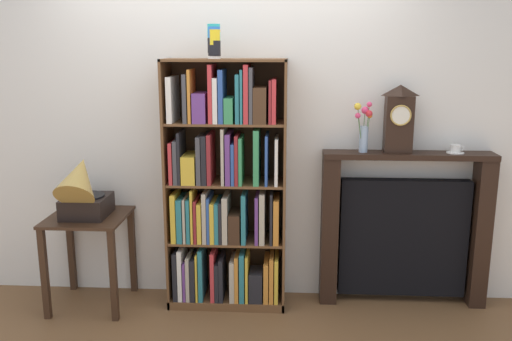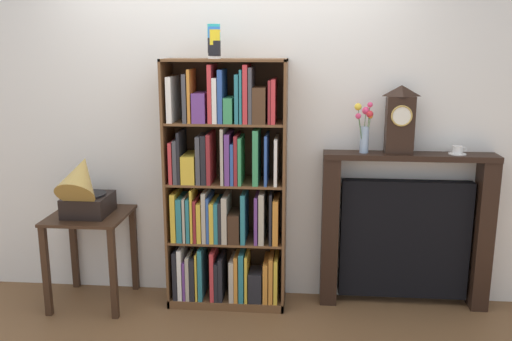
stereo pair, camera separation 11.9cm
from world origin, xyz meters
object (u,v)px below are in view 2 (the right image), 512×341
fireplace_mantel (405,232)px  flower_vase (365,128)px  mantel_clock (400,120)px  cup_stack (214,41)px  teacup_with_saucer (458,151)px  bookshelf (225,196)px  side_table_left (91,235)px  gramophone (83,187)px

fireplace_mantel → flower_vase: flower_vase is taller
fireplace_mantel → mantel_clock: (-0.09, -0.02, 0.82)m
cup_stack → teacup_with_saucer: 1.85m
mantel_clock → flower_vase: 0.25m
fireplace_mantel → mantel_clock: size_ratio=2.54×
bookshelf → side_table_left: size_ratio=2.61×
cup_stack → mantel_clock: (1.28, 0.10, -0.53)m
gramophone → mantel_clock: mantel_clock is taller
side_table_left → mantel_clock: bearing=4.3°
gramophone → flower_vase: size_ratio=1.44×
cup_stack → fireplace_mantel: cup_stack is taller
flower_vase → teacup_with_saucer: size_ratio=2.90×
bookshelf → mantel_clock: (1.23, 0.08, 0.56)m
cup_stack → gramophone: cup_stack is taller
bookshelf → side_table_left: bookshelf is taller
fireplace_mantel → flower_vase: bearing=-175.1°
bookshelf → fireplace_mantel: bearing=4.5°
cup_stack → gramophone: (-0.93, -0.13, -1.01)m
side_table_left → teacup_with_saucer: teacup_with_saucer is taller
bookshelf → cup_stack: (-0.05, -0.02, 1.09)m
side_table_left → teacup_with_saucer: size_ratio=5.55×
bookshelf → flower_vase: (0.98, 0.07, 0.50)m
bookshelf → flower_vase: size_ratio=5.01×
gramophone → teacup_with_saucer: (2.62, 0.24, 0.27)m
teacup_with_saucer → fireplace_mantel: bearing=176.8°
bookshelf → mantel_clock: 1.35m
bookshelf → cup_stack: cup_stack is taller
teacup_with_saucer → mantel_clock: bearing=-179.7°
side_table_left → flower_vase: 2.13m
teacup_with_saucer → side_table_left: bearing=-176.3°
flower_vase → gramophone: bearing=-173.4°
gramophone → mantel_clock: (2.21, 0.23, 0.48)m
bookshelf → teacup_with_saucer: 1.67m
mantel_clock → gramophone: bearing=-173.9°
side_table_left → teacup_with_saucer: (2.62, 0.17, 0.64)m
mantel_clock → flower_vase: mantel_clock is taller
flower_vase → teacup_with_saucer: flower_vase is taller
fireplace_mantel → teacup_with_saucer: bearing=-3.2°
cup_stack → mantel_clock: size_ratio=0.48×
bookshelf → fireplace_mantel: 1.34m
cup_stack → mantel_clock: cup_stack is taller
cup_stack → bookshelf: bearing=20.7°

